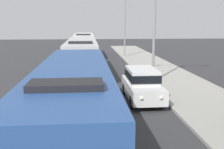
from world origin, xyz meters
TOP-DOWN VIEW (x-y plane):
  - bus_lead at (-1.30, 12.01)m, footprint 2.58×11.91m
  - bus_second_in_line at (-1.30, 26.11)m, footprint 2.58×11.89m
  - bus_middle at (-1.30, 39.51)m, footprint 2.58×10.69m
  - white_suv at (2.40, 17.85)m, footprint 1.86×4.93m
  - streetlamp_mid at (4.10, 22.22)m, footprint 5.75×0.28m
  - streetlamp_far at (4.10, 38.49)m, footprint 6.47×0.28m

SIDE VIEW (x-z plane):
  - white_suv at x=2.40m, z-range 0.08..1.98m
  - bus_middle at x=-1.30m, z-range 0.08..3.29m
  - bus_second_in_line at x=-1.30m, z-range 0.09..3.30m
  - bus_lead at x=-1.30m, z-range 0.09..3.30m
  - streetlamp_mid at x=4.10m, z-range 1.07..9.30m
  - streetlamp_far at x=4.10m, z-range 1.14..10.06m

